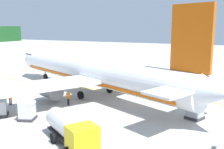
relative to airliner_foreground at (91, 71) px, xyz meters
The scene contains 7 objects.
airliner_foreground is the anchor object (origin of this frame).
service_truck_catering 16.72m from the airliner_foreground, 155.83° to the right, with size 5.12×6.70×2.40m.
cargo_container_near 15.82m from the airliner_foreground, 105.17° to the right, with size 2.10×2.10×2.03m.
cargo_container_mid 12.39m from the airliner_foreground, behind, with size 2.06×2.06×2.09m.
crew_marshaller 11.38m from the airliner_foreground, 143.86° to the left, with size 0.59×0.38×1.70m.
crew_loader_right 6.28m from the airliner_foreground, behind, with size 0.27×0.63×1.76m.
apron_guide_line 6.39m from the airliner_foreground, 55.68° to the right, with size 0.30×60.00×0.01m, color yellow.
Camera 1 is at (-26.20, 3.49, 9.83)m, focal length 42.57 mm.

